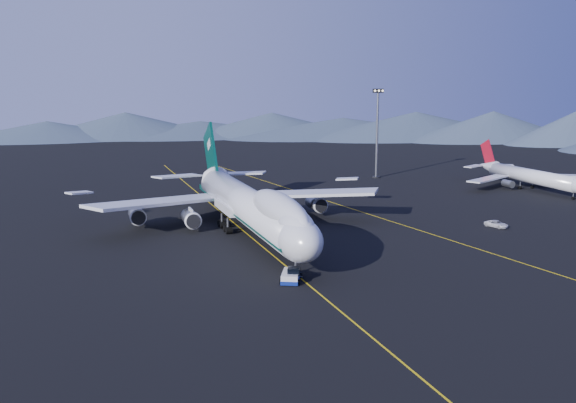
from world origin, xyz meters
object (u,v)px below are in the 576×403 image
object	(u,v)px
service_van	(497,224)
floodlight_mast	(377,133)
boeing_747	(248,205)
pushback_tug	(291,277)
second_jet	(528,176)

from	to	relation	value
service_van	floodlight_mast	distance (m)	70.53
boeing_747	floodlight_mast	distance (m)	82.07
pushback_tug	floodlight_mast	bearing A→B (deg)	81.66
second_jet	service_van	world-z (taller)	second_jet
boeing_747	service_van	bearing A→B (deg)	-11.27
pushback_tug	second_jet	world-z (taller)	second_jet
second_jet	service_van	distance (m)	52.05
pushback_tug	service_van	size ratio (longest dim) A/B	1.18
boeing_747	service_van	distance (m)	49.35
pushback_tug	service_van	world-z (taller)	pushback_tug
floodlight_mast	second_jet	bearing A→B (deg)	-48.26
pushback_tug	service_van	xyz separation A→B (m)	(49.95, 19.94, -0.02)
pushback_tug	floodlight_mast	distance (m)	106.87
floodlight_mast	pushback_tug	bearing A→B (deg)	-123.16
service_van	floodlight_mast	size ratio (longest dim) A/B	0.18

